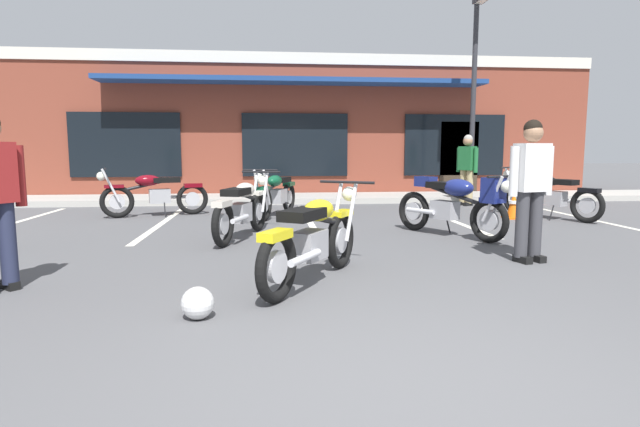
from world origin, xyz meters
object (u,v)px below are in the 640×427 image
at_px(motorcycle_black_cruiser, 243,208).
at_px(traffic_cone, 514,205).
at_px(parking_lot_lamp_post, 476,71).
at_px(motorcycle_green_cafe_racer, 455,203).
at_px(motorcycle_foreground_classic, 314,237).
at_px(motorcycle_silver_naked, 277,193).
at_px(motorcycle_red_sportbike, 549,195).
at_px(motorcycle_blue_standard, 154,193).
at_px(person_near_building, 467,165).
at_px(person_in_shorts_foreground, 531,182).
at_px(helmet_on_pavement, 198,303).

xyz_separation_m(motorcycle_black_cruiser, traffic_cone, (5.10, 1.68, -0.20)).
bearing_deg(parking_lot_lamp_post, motorcycle_green_cafe_racer, -115.19).
distance_m(motorcycle_black_cruiser, motorcycle_green_cafe_racer, 3.21).
bearing_deg(motorcycle_foreground_classic, motorcycle_silver_naked, 93.05).
distance_m(motorcycle_red_sportbike, traffic_cone, 0.71).
bearing_deg(motorcycle_black_cruiser, motorcycle_red_sportbike, 15.51).
distance_m(motorcycle_red_sportbike, motorcycle_blue_standard, 7.73).
bearing_deg(motorcycle_black_cruiser, person_near_building, 38.42).
relative_size(motorcycle_red_sportbike, motorcycle_silver_naked, 0.95).
height_order(motorcycle_red_sportbike, person_near_building, person_near_building).
relative_size(motorcycle_silver_naked, motorcycle_blue_standard, 0.98).
bearing_deg(motorcycle_silver_naked, traffic_cone, -9.40).
relative_size(motorcycle_black_cruiser, traffic_cone, 3.85).
distance_m(motorcycle_black_cruiser, motorcycle_silver_naked, 2.50).
distance_m(person_in_shorts_foreground, person_near_building, 6.23).
bearing_deg(motorcycle_blue_standard, parking_lot_lamp_post, 12.12).
distance_m(motorcycle_black_cruiser, person_near_building, 6.51).
bearing_deg(motorcycle_red_sportbike, person_near_building, 105.80).
bearing_deg(motorcycle_foreground_classic, motorcycle_green_cafe_racer, 45.86).
distance_m(person_in_shorts_foreground, helmet_on_pavement, 4.11).
bearing_deg(motorcycle_red_sportbike, traffic_cone, 173.38).
bearing_deg(motorcycle_green_cafe_racer, helmet_on_pavement, -134.39).
bearing_deg(motorcycle_silver_naked, person_in_shorts_foreground, -56.71).
bearing_deg(motorcycle_black_cruiser, person_in_shorts_foreground, -29.81).
bearing_deg(parking_lot_lamp_post, motorcycle_red_sportbike, -80.53).
xyz_separation_m(traffic_cone, parking_lot_lamp_post, (0.23, 2.60, 2.92)).
bearing_deg(motorcycle_black_cruiser, motorcycle_silver_naked, 77.13).
relative_size(person_in_shorts_foreground, helmet_on_pavement, 6.44).
height_order(person_in_shorts_foreground, traffic_cone, person_in_shorts_foreground).
relative_size(motorcycle_red_sportbike, parking_lot_lamp_post, 0.39).
xyz_separation_m(motorcycle_blue_standard, traffic_cone, (6.98, -1.05, -0.20)).
bearing_deg(helmet_on_pavement, person_in_shorts_foreground, 25.36).
xyz_separation_m(motorcycle_foreground_classic, traffic_cone, (4.28, 4.37, -0.20)).
distance_m(motorcycle_red_sportbike, person_in_shorts_foreground, 4.30).
relative_size(motorcycle_red_sportbike, traffic_cone, 3.61).
relative_size(motorcycle_foreground_classic, motorcycle_red_sportbike, 0.98).
height_order(traffic_cone, parking_lot_lamp_post, parking_lot_lamp_post).
xyz_separation_m(motorcycle_green_cafe_racer, person_in_shorts_foreground, (0.25, -1.73, 0.42)).
distance_m(motorcycle_red_sportbike, motorcycle_black_cruiser, 6.00).
bearing_deg(motorcycle_silver_naked, motorcycle_green_cafe_racer, -45.39).
bearing_deg(motorcycle_blue_standard, traffic_cone, -8.59).
distance_m(person_in_shorts_foreground, traffic_cone, 4.07).
bearing_deg(motorcycle_foreground_classic, person_in_shorts_foreground, 15.16).
xyz_separation_m(motorcycle_foreground_classic, motorcycle_blue_standard, (-2.70, 5.43, 0.00)).
xyz_separation_m(motorcycle_green_cafe_racer, parking_lot_lamp_post, (2.13, 4.53, 2.65)).
relative_size(person_near_building, helmet_on_pavement, 6.44).
height_order(motorcycle_blue_standard, motorcycle_green_cafe_racer, same).
bearing_deg(person_near_building, motorcycle_blue_standard, -169.41).
distance_m(motorcycle_foreground_classic, motorcycle_blue_standard, 6.06).
relative_size(motorcycle_foreground_classic, helmet_on_pavement, 7.23).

